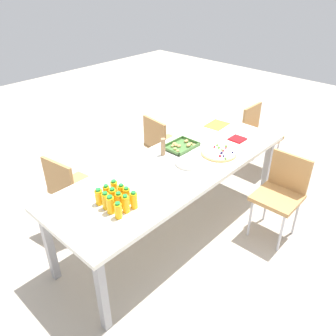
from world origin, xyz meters
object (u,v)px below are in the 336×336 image
at_px(chair_near_right, 281,190).
at_px(juice_bottle_0, 118,211).
at_px(juice_bottle_1, 126,204).
at_px(napkin_stack, 237,139).
at_px(chair_end, 258,133).
at_px(fruit_pizza, 219,153).
at_px(juice_bottle_2, 134,200).
at_px(snack_tray, 181,146).
at_px(juice_bottle_9, 99,197).
at_px(juice_bottle_5, 127,196).
at_px(party_table, 176,171).
at_px(plate_stack, 188,163).
at_px(cardboard_tube, 163,147).
at_px(juice_bottle_3, 110,205).
at_px(chair_far_left, 71,187).
at_px(juice_bottle_11, 114,188).
at_px(juice_bottle_6, 106,201).
at_px(juice_bottle_10, 107,193).
at_px(juice_bottle_4, 119,201).
at_px(juice_bottle_8, 122,192).
at_px(chair_far_right, 162,143).
at_px(paper_folder, 217,125).
at_px(juice_bottle_7, 113,196).

distance_m(chair_near_right, juice_bottle_0, 1.62).
height_order(juice_bottle_1, napkin_stack, juice_bottle_1).
xyz_separation_m(chair_end, napkin_stack, (-0.80, -0.18, 0.26)).
bearing_deg(juice_bottle_1, fruit_pizza, 0.78).
xyz_separation_m(juice_bottle_2, snack_tray, (0.98, 0.38, -0.06)).
xyz_separation_m(chair_near_right, juice_bottle_9, (-1.48, 0.80, 0.32)).
bearing_deg(juice_bottle_5, party_table, 8.64).
bearing_deg(plate_stack, juice_bottle_2, -171.66).
bearing_deg(cardboard_tube, juice_bottle_3, -160.18).
bearing_deg(cardboard_tube, chair_far_left, 143.95).
bearing_deg(juice_bottle_1, napkin_stack, 1.96).
relative_size(party_table, chair_far_left, 2.99).
height_order(juice_bottle_2, juice_bottle_11, juice_bottle_2).
relative_size(juice_bottle_6, juice_bottle_11, 1.03).
bearing_deg(juice_bottle_1, juice_bottle_10, 90.90).
bearing_deg(juice_bottle_6, juice_bottle_4, -45.50).
bearing_deg(snack_tray, plate_stack, -129.85).
xyz_separation_m(juice_bottle_11, cardboard_tube, (0.74, 0.18, 0.02)).
xyz_separation_m(chair_near_right, juice_bottle_1, (-1.41, 0.58, 0.33)).
bearing_deg(juice_bottle_8, cardboard_tube, 19.36).
height_order(juice_bottle_10, fruit_pizza, juice_bottle_10).
distance_m(chair_near_right, chair_end, 1.27).
bearing_deg(juice_bottle_3, chair_far_right, 30.54).
relative_size(party_table, juice_bottle_1, 16.54).
relative_size(chair_far_left, snack_tray, 2.57).
xyz_separation_m(party_table, chair_far_left, (-0.66, 0.76, -0.19)).
height_order(chair_end, juice_bottle_4, juice_bottle_4).
distance_m(chair_far_left, juice_bottle_4, 0.92).
xyz_separation_m(fruit_pizza, plate_stack, (-0.36, 0.09, 0.00)).
distance_m(chair_far_right, juice_bottle_8, 1.53).
distance_m(chair_far_left, juice_bottle_9, 0.79).
bearing_deg(fruit_pizza, juice_bottle_3, 177.31).
bearing_deg(juice_bottle_5, paper_folder, 12.24).
bearing_deg(cardboard_tube, juice_bottle_10, -167.61).
bearing_deg(chair_far_right, snack_tray, -21.77).
bearing_deg(juice_bottle_6, juice_bottle_0, -92.86).
relative_size(juice_bottle_11, snack_tray, 0.43).
relative_size(chair_far_left, juice_bottle_8, 5.93).
xyz_separation_m(juice_bottle_8, plate_stack, (0.75, -0.04, -0.05)).
xyz_separation_m(juice_bottle_6, juice_bottle_10, (0.07, 0.08, -0.00)).
bearing_deg(paper_folder, chair_near_right, -108.30).
height_order(chair_end, juice_bottle_11, juice_bottle_11).
relative_size(juice_bottle_1, paper_folder, 0.58).
height_order(party_table, juice_bottle_8, juice_bottle_8).
distance_m(juice_bottle_3, paper_folder, 1.86).
distance_m(juice_bottle_7, cardboard_tube, 0.85).
distance_m(juice_bottle_2, juice_bottle_3, 0.18).
bearing_deg(juice_bottle_2, chair_far_right, 35.97).
distance_m(juice_bottle_5, paper_folder, 1.71).
bearing_deg(paper_folder, fruit_pizza, -142.77).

